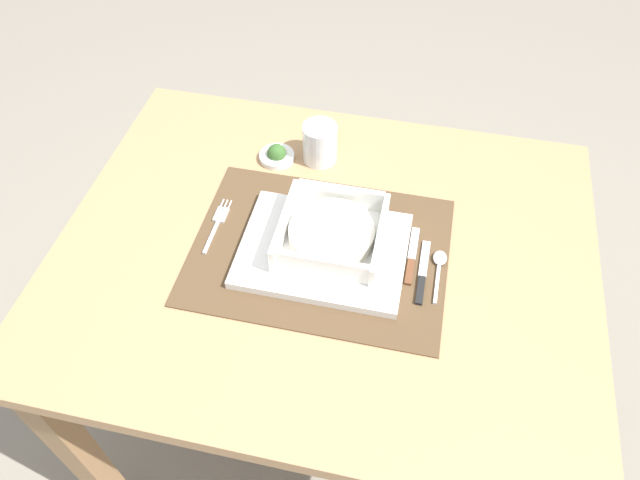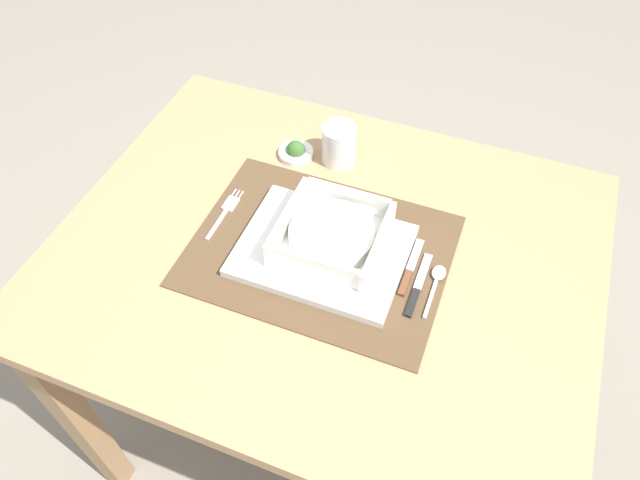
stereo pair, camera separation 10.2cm
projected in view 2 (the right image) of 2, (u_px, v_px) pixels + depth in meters
ground_plane at (323, 417)px, 1.62m from camera, size 6.00×6.00×0.00m
dining_table at (325, 283)px, 1.13m from camera, size 0.96×0.77×0.74m
placemat at (320, 250)px, 1.05m from camera, size 0.45×0.34×0.00m
serving_plate at (324, 251)px, 1.03m from camera, size 0.29×0.22×0.02m
porridge_bowl at (332, 235)px, 1.02m from camera, size 0.18×0.18×0.05m
fork at (227, 210)px, 1.10m from camera, size 0.02×0.13×0.00m
spoon at (437, 278)px, 1.00m from camera, size 0.02×0.11×0.01m
butter_knife at (417, 288)px, 0.99m from camera, size 0.01×0.14×0.01m
bread_knife at (410, 270)px, 1.01m from camera, size 0.01×0.13×0.01m
drinking_glass at (339, 145)px, 1.17m from camera, size 0.07×0.07×0.08m
condiment_saucer at (296, 152)px, 1.20m from camera, size 0.07×0.07×0.04m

